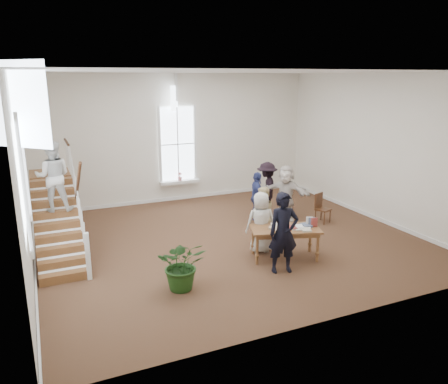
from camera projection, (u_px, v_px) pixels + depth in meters
name	position (u px, v px, depth m)	size (l,w,h in m)	color
ground	(229.00, 240.00, 12.10)	(10.00, 10.00, 0.00)	#432B1A
room_shell	(179.00, 189.00, 15.88)	(10.49, 10.00, 10.00)	silver
staircase	(55.00, 193.00, 10.65)	(1.10, 4.10, 2.92)	brown
library_table	(286.00, 231.00, 10.73)	(1.86, 1.33, 0.85)	brown
police_officer	(283.00, 233.00, 9.92)	(0.69, 0.45, 1.89)	black
elderly_woman	(261.00, 222.00, 11.10)	(0.77, 0.50, 1.58)	beige
person_yellow	(262.00, 216.00, 11.66)	(0.76, 0.60, 1.57)	#D6BD85
woman_cluster_a	(257.00, 197.00, 13.43)	(0.92, 0.38, 1.57)	navy
woman_cluster_b	(267.00, 189.00, 14.04)	(1.13, 0.65, 1.75)	black
woman_cluster_c	(285.00, 193.00, 13.58)	(1.61, 0.51, 1.74)	beige
floor_plant	(183.00, 264.00, 9.18)	(1.02, 0.88, 1.13)	#193B12
side_chair	(321.00, 206.00, 13.45)	(0.51, 0.51, 0.91)	#3A1F0F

